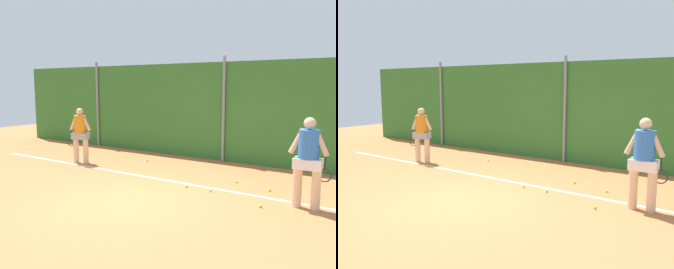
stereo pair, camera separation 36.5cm
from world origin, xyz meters
TOP-DOWN VIEW (x-y plane):
  - ground_plane at (0.00, 1.50)m, footprint 30.44×30.44m
  - hedge_fence_backdrop at (0.00, 5.13)m, footprint 19.78×0.25m
  - fence_post_left at (-5.71, 4.96)m, footprint 0.10×0.10m
  - fence_post_center at (0.00, 4.96)m, footprint 0.10×0.10m
  - court_baseline_paint at (0.00, 1.90)m, footprint 14.46×0.10m
  - player_foreground_near at (3.39, 1.68)m, footprint 0.86×0.41m
  - player_midcourt at (-3.81, 2.20)m, footprint 0.78×0.46m
  - tennis_ball_0 at (-2.11, 3.57)m, footprint 0.07×0.07m
  - tennis_ball_1 at (2.38, 2.46)m, footprint 0.07×0.07m
  - tennis_ball_3 at (2.59, 1.19)m, footprint 0.07×0.07m
  - tennis_ball_4 at (1.43, 2.72)m, footprint 0.07×0.07m
  - tennis_ball_5 at (1.21, 1.63)m, footprint 0.07×0.07m
  - tennis_ball_6 at (0.55, 1.63)m, footprint 0.07×0.07m

SIDE VIEW (x-z plane):
  - ground_plane at x=0.00m, z-range 0.00..0.00m
  - court_baseline_paint at x=0.00m, z-range 0.00..0.01m
  - tennis_ball_0 at x=-2.11m, z-range 0.00..0.07m
  - tennis_ball_1 at x=2.38m, z-range 0.00..0.07m
  - tennis_ball_3 at x=2.59m, z-range 0.00..0.07m
  - tennis_ball_4 at x=1.43m, z-range 0.00..0.07m
  - tennis_ball_5 at x=1.21m, z-range 0.00..0.07m
  - tennis_ball_6 at x=0.55m, z-range 0.00..0.07m
  - player_midcourt at x=-3.81m, z-range 0.11..1.91m
  - player_foreground_near at x=3.39m, z-range 0.12..2.02m
  - hedge_fence_backdrop at x=0.00m, z-range 0.00..3.30m
  - fence_post_left at x=-5.71m, z-range 0.00..3.48m
  - fence_post_center at x=0.00m, z-range 0.00..3.48m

